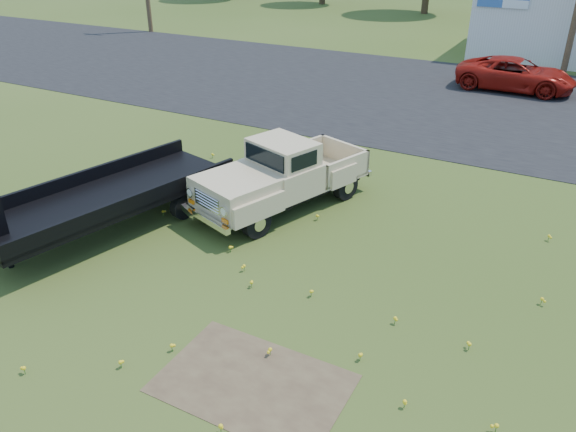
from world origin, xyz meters
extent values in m
plane|color=#364B18|center=(0.00, 0.00, 0.00)|extent=(140.00, 140.00, 0.00)
cube|color=black|center=(0.00, 15.00, 0.00)|extent=(90.00, 14.00, 0.02)
cube|color=#4C3A28|center=(1.50, -3.00, 0.00)|extent=(3.00, 2.00, 0.01)
cube|color=#4C3A28|center=(-2.00, 3.50, 0.00)|extent=(2.20, 1.60, 0.01)
imported|color=maroon|center=(2.30, 17.82, 0.69)|extent=(5.01, 2.35, 1.39)
camera|label=1|loc=(5.22, -8.70, 6.60)|focal=35.00mm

